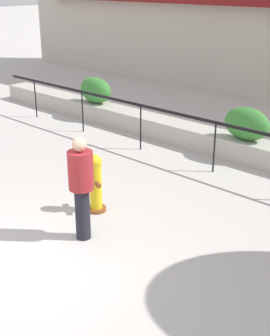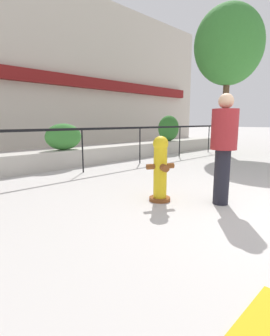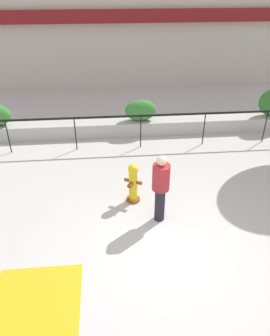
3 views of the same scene
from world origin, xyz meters
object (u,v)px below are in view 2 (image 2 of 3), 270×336
at_px(hedge_bush_1, 64,137).
at_px(pedestrian, 224,143).
at_px(fire_hydrant, 160,168).
at_px(street_tree, 229,46).
at_px(hedge_bush_2, 169,128).

relative_size(hedge_bush_1, pedestrian, 0.65).
bearing_deg(fire_hydrant, hedge_bush_1, 81.19).
relative_size(fire_hydrant, pedestrian, 0.62).
height_order(fire_hydrant, pedestrian, pedestrian).
height_order(hedge_bush_1, fire_hydrant, hedge_bush_1).
bearing_deg(hedge_bush_1, street_tree, -15.95).
bearing_deg(hedge_bush_1, fire_hydrant, -98.81).
bearing_deg(pedestrian, hedge_bush_1, 89.12).
distance_m(hedge_bush_1, pedestrian, 4.90).
bearing_deg(pedestrian, hedge_bush_2, 44.37).
relative_size(street_tree, pedestrian, 3.29).
bearing_deg(street_tree, fire_hydrant, -161.45).
xyz_separation_m(hedge_bush_1, fire_hydrant, (-0.64, -4.10, -0.32)).
xyz_separation_m(hedge_bush_1, pedestrian, (-0.08, -4.90, 0.11)).
bearing_deg(hedge_bush_2, fire_hydrant, -143.63).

